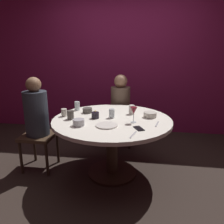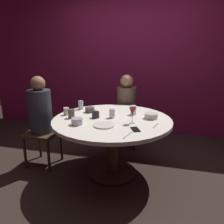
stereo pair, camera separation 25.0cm
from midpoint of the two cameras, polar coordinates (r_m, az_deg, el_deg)
ground_plane at (r=2.83m, az=2.63°, el=-15.92°), size 8.00×8.00×0.00m
back_wall at (r=4.05m, az=7.78°, el=12.97°), size 6.00×0.10×2.60m
dining_table at (r=2.57m, az=2.80°, el=-4.77°), size 1.40×1.40×0.72m
seated_diner_left at (r=2.86m, az=-16.11°, el=-0.17°), size 0.40×0.40×1.20m
seated_diner_back at (r=3.41m, az=5.95°, el=2.56°), size 0.40×0.40×1.15m
candle_holder at (r=2.55m, az=-1.58°, el=-0.76°), size 0.09×0.09×0.10m
wine_glass at (r=2.35m, az=8.48°, el=-0.02°), size 0.08×0.08×0.18m
dinner_plate at (r=2.28m, az=1.05°, el=-3.55°), size 0.23×0.23×0.01m
cell_phone at (r=2.19m, az=9.50°, el=-4.63°), size 0.12×0.16×0.01m
bowl_serving_large at (r=2.32m, az=-6.27°, el=-2.53°), size 0.12×0.12×0.07m
bowl_salad_center at (r=2.59m, az=13.07°, el=-1.05°), size 0.15×0.15×0.06m
bowl_small_white at (r=2.79m, az=-3.37°, el=0.58°), size 0.12×0.12×0.06m
cup_near_candle at (r=2.55m, az=2.84°, el=-0.39°), size 0.07×0.07×0.11m
cup_by_left_diner at (r=2.56m, az=-8.02°, el=-0.49°), size 0.08×0.08×0.10m
cup_by_right_diner at (r=2.70m, az=-9.50°, el=0.17°), size 0.07×0.07×0.09m
cup_center_front at (r=2.94m, az=-5.89°, el=1.82°), size 0.07×0.07×0.12m
cup_far_edge at (r=2.70m, az=8.36°, el=0.46°), size 0.07×0.07×0.12m
fork_near_plate at (r=2.04m, az=7.70°, el=-6.21°), size 0.06×0.18×0.01m
knife_near_plate at (r=2.35m, az=14.58°, el=-3.54°), size 0.05×0.18×0.01m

